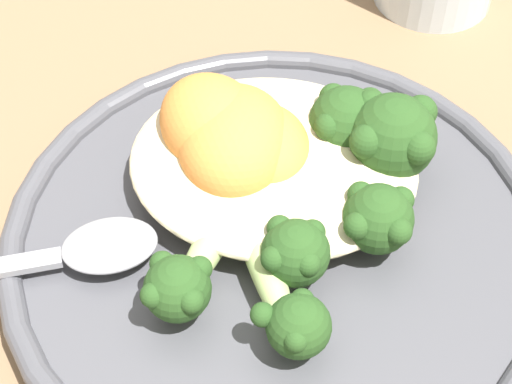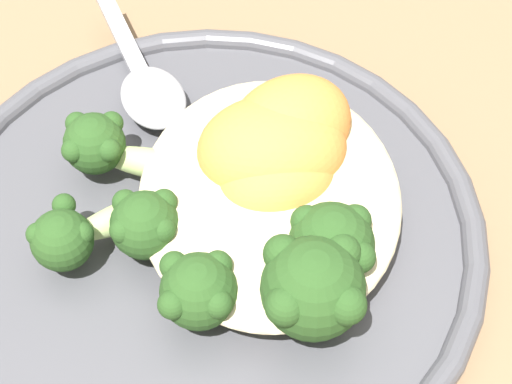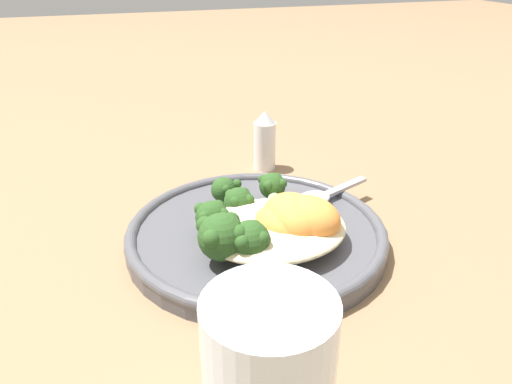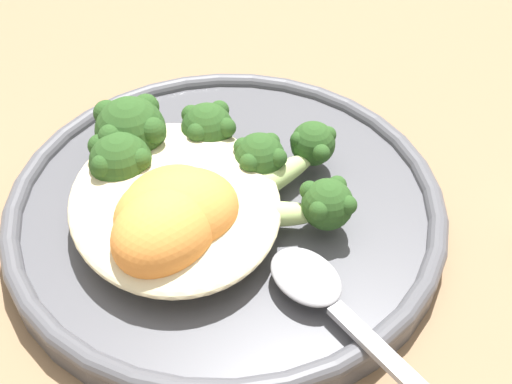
% 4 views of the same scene
% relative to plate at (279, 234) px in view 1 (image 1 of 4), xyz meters
% --- Properties ---
extents(ground_plane, '(4.00, 4.00, 0.00)m').
position_rel_plate_xyz_m(ground_plane, '(0.02, -0.00, -0.01)').
color(ground_plane, '#846647').
extents(plate, '(0.26, 0.26, 0.02)m').
position_rel_plate_xyz_m(plate, '(0.00, 0.00, 0.00)').
color(plate, '#4C4C51').
rests_on(plate, ground_plane).
extents(quinoa_mound, '(0.14, 0.12, 0.02)m').
position_rel_plate_xyz_m(quinoa_mound, '(-0.01, 0.03, 0.02)').
color(quinoa_mound, beige).
rests_on(quinoa_mound, plate).
extents(broccoli_stalk_0, '(0.04, 0.08, 0.03)m').
position_rel_plate_xyz_m(broccoli_stalk_0, '(-0.03, -0.04, 0.02)').
color(broccoli_stalk_0, '#ADC675').
rests_on(broccoli_stalk_0, plate).
extents(broccoli_stalk_1, '(0.06, 0.11, 0.03)m').
position_rel_plate_xyz_m(broccoli_stalk_1, '(0.00, -0.04, 0.02)').
color(broccoli_stalk_1, '#ADC675').
rests_on(broccoli_stalk_1, plate).
extents(broccoli_stalk_2, '(0.06, 0.07, 0.03)m').
position_rel_plate_xyz_m(broccoli_stalk_2, '(0.00, -0.02, 0.02)').
color(broccoli_stalk_2, '#ADC675').
rests_on(broccoli_stalk_2, plate).
extents(broccoli_stalk_3, '(0.11, 0.04, 0.03)m').
position_rel_plate_xyz_m(broccoli_stalk_3, '(0.03, -0.00, 0.02)').
color(broccoli_stalk_3, '#ADC675').
rests_on(broccoli_stalk_3, plate).
extents(broccoli_stalk_4, '(0.10, 0.07, 0.04)m').
position_rel_plate_xyz_m(broccoli_stalk_4, '(0.04, 0.04, 0.03)').
color(broccoli_stalk_4, '#ADC675').
rests_on(broccoli_stalk_4, plate).
extents(broccoli_stalk_5, '(0.09, 0.09, 0.04)m').
position_rel_plate_xyz_m(broccoli_stalk_5, '(0.02, 0.04, 0.03)').
color(broccoli_stalk_5, '#ADC675').
rests_on(broccoli_stalk_5, plate).
extents(sweet_potato_chunk_0, '(0.06, 0.06, 0.03)m').
position_rel_plate_xyz_m(sweet_potato_chunk_0, '(-0.01, 0.03, 0.03)').
color(sweet_potato_chunk_0, orange).
rests_on(sweet_potato_chunk_0, plate).
extents(sweet_potato_chunk_1, '(0.06, 0.07, 0.04)m').
position_rel_plate_xyz_m(sweet_potato_chunk_1, '(-0.03, 0.03, 0.03)').
color(sweet_potato_chunk_1, orange).
rests_on(sweet_potato_chunk_1, plate).
extents(sweet_potato_chunk_2, '(0.08, 0.08, 0.04)m').
position_rel_plate_xyz_m(sweet_potato_chunk_2, '(-0.04, 0.04, 0.03)').
color(sweet_potato_chunk_2, orange).
rests_on(sweet_potato_chunk_2, plate).
extents(spoon, '(0.11, 0.06, 0.01)m').
position_rel_plate_xyz_m(spoon, '(-0.08, -0.03, 0.01)').
color(spoon, '#A3A3A8').
rests_on(spoon, plate).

